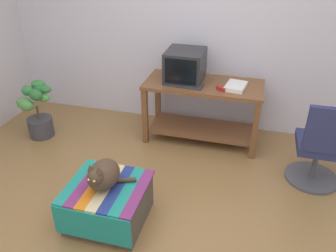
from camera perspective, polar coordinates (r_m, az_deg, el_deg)
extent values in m
plane|color=olive|center=(3.04, -3.57, -17.02)|extent=(14.00, 14.00, 0.00)
cube|color=silver|center=(4.17, 5.12, 17.00)|extent=(8.00, 0.10, 2.60)
cube|color=brown|center=(3.98, -3.76, 1.54)|extent=(0.06, 0.06, 0.67)
cube|color=brown|center=(3.80, 14.02, -0.82)|extent=(0.06, 0.06, 0.67)
cube|color=brown|center=(4.25, 14.39, 2.53)|extent=(0.06, 0.06, 0.67)
cube|color=brown|center=(4.41, -1.66, 4.53)|extent=(0.06, 0.06, 0.67)
cube|color=brown|center=(4.16, 5.47, -0.39)|extent=(1.20, 0.50, 0.02)
cube|color=brown|center=(3.91, 5.86, 6.71)|extent=(1.31, 0.59, 0.04)
cube|color=#28282B|center=(3.96, 2.76, 7.64)|extent=(0.29, 0.31, 0.02)
cube|color=#28282B|center=(3.90, 2.82, 9.84)|extent=(0.41, 0.44, 0.34)
cube|color=black|center=(3.70, 2.04, 8.84)|extent=(0.34, 0.01, 0.27)
cube|color=#333338|center=(3.81, 2.69, 6.73)|extent=(0.41, 0.18, 0.02)
cube|color=white|center=(3.82, 11.02, 6.40)|extent=(0.24, 0.31, 0.04)
cube|color=#4C4238|center=(3.07, -9.72, -12.36)|extent=(0.62, 0.57, 0.34)
cube|color=#1E897A|center=(2.85, -12.40, -15.83)|extent=(0.65, 0.01, 0.28)
cube|color=#1E897A|center=(3.07, -14.81, -8.71)|extent=(0.09, 0.62, 0.02)
cube|color=#7A2D6B|center=(3.03, -13.26, -9.06)|extent=(0.09, 0.62, 0.02)
cube|color=orange|center=(2.99, -11.66, -9.41)|extent=(0.09, 0.62, 0.02)
cube|color=beige|center=(2.96, -10.02, -9.76)|extent=(0.09, 0.62, 0.02)
cube|color=navy|center=(2.93, -8.34, -10.11)|extent=(0.09, 0.62, 0.02)
cube|color=#1E897A|center=(2.90, -6.61, -10.46)|extent=(0.09, 0.62, 0.02)
cube|color=#7A2D6B|center=(2.87, -4.85, -10.80)|extent=(0.09, 0.62, 0.02)
ellipsoid|color=#473323|center=(2.88, -10.44, -7.83)|extent=(0.27, 0.34, 0.23)
sphere|color=#473323|center=(2.76, -11.76, -8.16)|extent=(0.13, 0.13, 0.13)
cylinder|color=#473323|center=(2.96, -7.70, -8.78)|extent=(0.25, 0.12, 0.04)
cone|color=#473323|center=(2.73, -12.59, -6.67)|extent=(0.05, 0.05, 0.06)
cone|color=#473323|center=(2.70, -11.27, -7.01)|extent=(0.05, 0.05, 0.06)
sphere|color=#C6D151|center=(2.73, -12.82, -8.57)|extent=(0.02, 0.02, 0.02)
sphere|color=#C6D151|center=(2.71, -11.98, -8.81)|extent=(0.02, 0.02, 0.02)
cylinder|color=#3D3D42|center=(4.48, -20.05, -0.13)|extent=(0.29, 0.29, 0.23)
cylinder|color=brown|center=(4.39, -20.49, 2.09)|extent=(0.03, 0.03, 0.16)
ellipsoid|color=#4C8E42|center=(4.26, -19.65, 4.36)|extent=(0.15, 0.11, 0.09)
ellipsoid|color=#2D7033|center=(4.29, -19.77, 5.70)|extent=(0.21, 0.13, 0.09)
ellipsoid|color=#38843D|center=(4.40, -20.44, 6.42)|extent=(0.18, 0.14, 0.10)
ellipsoid|color=#38843D|center=(4.39, -21.93, 5.38)|extent=(0.15, 0.13, 0.12)
ellipsoid|color=#4C8E42|center=(4.34, -22.49, 3.47)|extent=(0.17, 0.14, 0.14)
ellipsoid|color=#4C8E42|center=(4.28, -22.12, 3.19)|extent=(0.18, 0.14, 0.13)
ellipsoid|color=#2D7033|center=(4.20, -20.83, 4.75)|extent=(0.16, 0.12, 0.13)
cylinder|color=#4C4C51|center=(3.84, 22.35, -7.77)|extent=(0.52, 0.52, 0.03)
cylinder|color=#4C4C51|center=(3.74, 22.89, -5.51)|extent=(0.05, 0.05, 0.34)
cube|color=navy|center=(3.63, 23.53, -2.79)|extent=(0.42, 0.42, 0.08)
cube|color=navy|center=(3.34, 24.75, -0.72)|extent=(0.38, 0.06, 0.44)
cube|color=#A31E1E|center=(3.73, 8.65, 6.05)|extent=(0.11, 0.09, 0.04)
cylinder|color=black|center=(3.89, 11.18, 6.57)|extent=(0.01, 0.14, 0.01)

